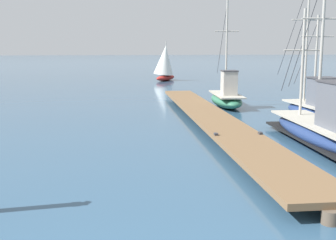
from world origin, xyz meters
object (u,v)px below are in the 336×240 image
fishing_boat_1 (227,97)px  fishing_boat_2 (317,106)px  distant_sailboat (165,63)px  fishing_boat_0 (323,129)px

fishing_boat_1 → fishing_boat_2: size_ratio=0.90×
distant_sailboat → fishing_boat_2: bearing=-82.0°
fishing_boat_2 → distant_sailboat: bearing=98.0°
fishing_boat_0 → distant_sailboat: bearing=92.1°
fishing_boat_0 → fishing_boat_1: size_ratio=1.22×
fishing_boat_2 → distant_sailboat: 26.19m
fishing_boat_1 → fishing_boat_2: 5.91m
fishing_boat_0 → fishing_boat_1: 10.37m
fishing_boat_0 → fishing_boat_2: (2.54, 5.29, 0.06)m
fishing_boat_0 → fishing_boat_2: fishing_boat_2 is taller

